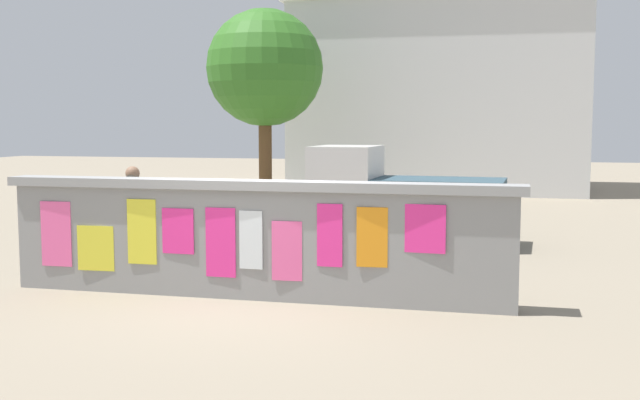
# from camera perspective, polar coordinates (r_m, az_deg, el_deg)

# --- Properties ---
(ground) EXTENTS (60.00, 60.00, 0.00)m
(ground) POSITION_cam_1_polar(r_m,az_deg,el_deg) (17.77, 3.28, -1.64)
(ground) COLOR gray
(poster_wall) EXTENTS (6.94, 0.42, 1.55)m
(poster_wall) POSITION_cam_1_polar(r_m,az_deg,el_deg) (9.97, -5.09, -2.83)
(poster_wall) COLOR gray
(poster_wall) RESTS_ON ground
(auto_rickshaw_truck) EXTENTS (3.67, 1.67, 1.85)m
(auto_rickshaw_truck) POSITION_cam_1_polar(r_m,az_deg,el_deg) (14.57, 5.74, 0.27)
(auto_rickshaw_truck) COLOR black
(auto_rickshaw_truck) RESTS_ON ground
(motorcycle) EXTENTS (1.90, 0.56, 0.87)m
(motorcycle) POSITION_cam_1_polar(r_m,az_deg,el_deg) (11.24, 2.65, -3.57)
(motorcycle) COLOR black
(motorcycle) RESTS_ON ground
(bicycle_near) EXTENTS (1.66, 0.58, 0.95)m
(bicycle_near) POSITION_cam_1_polar(r_m,az_deg,el_deg) (15.35, -7.72, -1.48)
(bicycle_near) COLOR black
(bicycle_near) RESTS_ON ground
(bicycle_far) EXTENTS (1.71, 0.44, 0.95)m
(bicycle_far) POSITION_cam_1_polar(r_m,az_deg,el_deg) (13.20, -6.95, -2.65)
(bicycle_far) COLOR black
(bicycle_far) RESTS_ON ground
(person_walking) EXTENTS (0.48, 0.48, 1.62)m
(person_walking) POSITION_cam_1_polar(r_m,az_deg,el_deg) (12.25, -13.78, -0.49)
(person_walking) COLOR #D83F72
(person_walking) RESTS_ON ground
(tree_roadside) EXTENTS (3.33, 3.33, 5.52)m
(tree_roadside) POSITION_cam_1_polar(r_m,az_deg,el_deg) (22.06, -4.16, 9.77)
(tree_roadside) COLOR brown
(tree_roadside) RESTS_ON ground
(building_background) EXTENTS (9.89, 6.65, 6.71)m
(building_background) POSITION_cam_1_polar(r_m,az_deg,el_deg) (27.48, 8.99, 7.96)
(building_background) COLOR silver
(building_background) RESTS_ON ground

